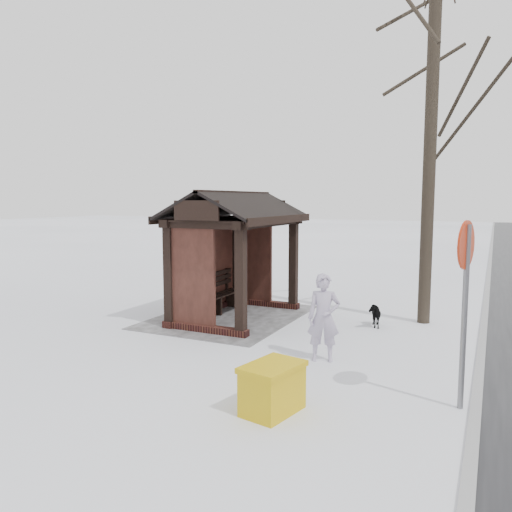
{
  "coord_description": "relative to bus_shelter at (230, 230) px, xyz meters",
  "views": [
    {
      "loc": [
        10.6,
        5.61,
        2.89
      ],
      "look_at": [
        0.56,
        0.8,
        1.62
      ],
      "focal_mm": 35.0,
      "sensor_mm": 36.0,
      "label": 1
    }
  ],
  "objects": [
    {
      "name": "kerb",
      "position": [
        0.0,
        5.66,
        -2.16
      ],
      "size": [
        120.0,
        0.15,
        0.06
      ],
      "primitive_type": "cube",
      "color": "gray",
      "rests_on": "ground"
    },
    {
      "name": "tree_near",
      "position": [
        -1.5,
        4.36,
        3.99
      ],
      "size": [
        3.42,
        3.42,
        9.03
      ],
      "color": "black",
      "rests_on": "ground"
    },
    {
      "name": "ground",
      "position": [
        0.0,
        0.16,
        -2.17
      ],
      "size": [
        120.0,
        120.0,
        0.0
      ],
      "primitive_type": "plane",
      "color": "white",
      "rests_on": "ground"
    },
    {
      "name": "grit_bin",
      "position": [
        4.63,
        3.15,
        -1.82
      ],
      "size": [
        0.98,
        0.77,
        0.68
      ],
      "rotation": [
        0.0,
        0.0,
        -0.21
      ],
      "color": "#C59F0B",
      "rests_on": "ground"
    },
    {
      "name": "bus_shelter",
      "position": [
        0.0,
        0.0,
        0.0
      ],
      "size": [
        3.6,
        2.4,
        3.09
      ],
      "color": "#361513",
      "rests_on": "ground"
    },
    {
      "name": "trampled_patch",
      "position": [
        0.0,
        -0.04,
        -2.16
      ],
      "size": [
        4.2,
        3.2,
        0.02
      ],
      "primitive_type": "cube",
      "color": "#97979C",
      "rests_on": "ground"
    },
    {
      "name": "pedestrian",
      "position": [
        2.21,
        3.09,
        -1.38
      ],
      "size": [
        0.54,
        0.67,
        1.58
      ],
      "primitive_type": "imported",
      "rotation": [
        0.0,
        0.0,
        1.9
      ],
      "color": "#ACA0BB",
      "rests_on": "ground"
    },
    {
      "name": "dog",
      "position": [
        -0.62,
        3.37,
        -1.88
      ],
      "size": [
        0.75,
        0.53,
        0.58
      ],
      "primitive_type": "imported",
      "rotation": [
        0.0,
        0.0,
        1.93
      ],
      "color": "black",
      "rests_on": "ground"
    },
    {
      "name": "road_sign",
      "position": [
        3.38,
        5.44,
        -0.31
      ],
      "size": [
        0.66,
        0.19,
        2.61
      ],
      "rotation": [
        0.0,
        0.0,
        -0.24
      ],
      "color": "slate",
      "rests_on": "ground"
    }
  ]
}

